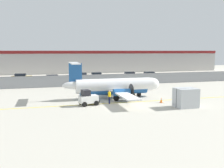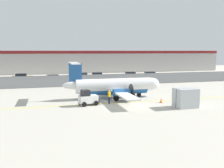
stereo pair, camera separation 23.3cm
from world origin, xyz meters
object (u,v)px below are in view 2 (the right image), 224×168
Objects in this scene: parked_car_3 at (96,76)px; commuter_airplane at (116,86)px; baggage_tug at (88,98)px; parked_car_2 at (81,76)px; ground_crew_worker at (109,96)px; parked_car_0 at (22,77)px; parked_car_4 at (130,75)px; traffic_cone_near_right at (95,95)px; parked_car_1 at (52,79)px; parked_car_5 at (149,75)px; traffic_cone_far_left at (161,100)px; traffic_cone_near_left at (134,94)px; cargo_container at (186,98)px.

commuter_airplane is at bearing 90.92° from parked_car_3.
parked_car_2 is at bearing 71.77° from baggage_tug.
baggage_tug is 2.70m from ground_crew_worker.
parked_car_0 is 0.98× the size of parked_car_4.
ground_crew_worker reaches higher than traffic_cone_near_right.
parked_car_4 is at bearing 59.04° from traffic_cone_near_right.
ground_crew_worker is 22.90m from parked_car_1.
ground_crew_worker is at bearing 72.88° from parked_car_4.
parked_car_0 is at bearing -43.75° from parked_car_1.
parked_car_2 is at bearing -0.72° from parked_car_5.
baggage_tug is 3.92× the size of traffic_cone_far_left.
traffic_cone_far_left is at bearing -53.41° from parked_car_0.
parked_car_2 is 1.01× the size of parked_car_3.
parked_car_4 is at bearing -8.20° from parked_car_5.
parked_car_0 is 0.98× the size of parked_car_1.
traffic_cone_near_right is 25.27m from parked_car_5.
parked_car_4 is at bearing 79.63° from traffic_cone_far_left.
parked_car_4 reaches higher than traffic_cone_near_left.
parked_car_2 reaches higher than traffic_cone_near_left.
parked_car_4 is (7.71, -0.52, 0.00)m from parked_car_3.
traffic_cone_near_left and traffic_cone_near_right have the same top height.
baggage_tug is at bearing 92.77° from parked_car_1.
commuter_airplane is at bearing -113.80° from ground_crew_worker.
baggage_tug is 3.92× the size of traffic_cone_near_left.
traffic_cone_near_left is 21.22m from parked_car_3.
parked_car_0 and parked_car_2 have the same top height.
ground_crew_worker is at bearing -138.72° from traffic_cone_near_left.
traffic_cone_near_right is 0.15× the size of parked_car_3.
baggage_tug is at bearing -148.99° from traffic_cone_near_left.
traffic_cone_far_left is at bearing -17.78° from baggage_tug.
parked_car_5 is (15.55, -1.60, 0.00)m from parked_car_2.
parked_car_3 is (3.48, 25.42, -0.06)m from ground_crew_worker.
ground_crew_worker is 0.40× the size of parked_car_0.
traffic_cone_far_left is 0.15× the size of parked_car_4.
parked_car_2 is (-4.81, 21.20, 0.58)m from traffic_cone_near_left.
traffic_cone_near_left is at bearing 115.64° from parked_car_1.
cargo_container is 37.03m from parked_car_0.
parked_car_5 is at bearing 173.73° from parked_car_4.
ground_crew_worker and parked_car_0 have the same top height.
traffic_cone_near_right is (1.77, 5.00, -0.54)m from baggage_tug.
cargo_container is 3.48m from traffic_cone_far_left.
parked_car_2 and parked_car_3 have the same top height.
parked_car_1 is 21.93m from parked_car_5.
parked_car_1 is at bearing 9.93° from parked_car_5.
commuter_airplane is 3.38m from traffic_cone_near_left.
ground_crew_worker is at bearing -79.08° from traffic_cone_near_right.
baggage_tug reaches higher than parked_car_0.
parked_car_1 is (-6.26, 22.03, -0.06)m from ground_crew_worker.
cargo_container is 3.81× the size of traffic_cone_far_left.
parked_car_3 is at bearing 85.63° from commuter_airplane.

